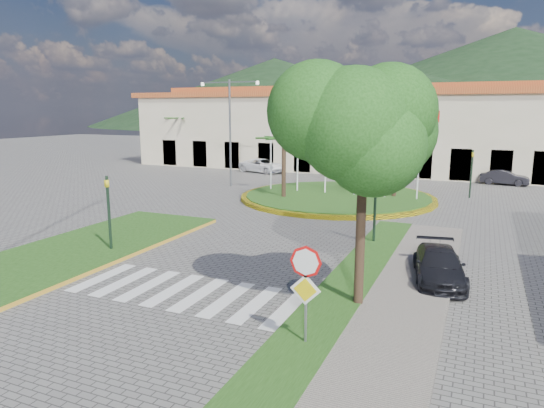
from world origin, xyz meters
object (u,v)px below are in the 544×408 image
at_px(car_dark_b, 505,177).
at_px(white_van, 262,166).
at_px(car_side_right, 439,265).
at_px(deciduous_tree, 364,133).
at_px(roundabout_island, 337,197).
at_px(stop_sign, 306,280).
at_px(car_dark_a, 355,166).

bearing_deg(car_dark_b, white_van, 97.71).
bearing_deg(car_dark_b, car_side_right, 179.50).
bearing_deg(car_side_right, deciduous_tree, -131.10).
relative_size(roundabout_island, stop_sign, 4.79).
xyz_separation_m(white_van, car_side_right, (17.79, -24.26, -0.07)).
distance_m(car_dark_a, car_dark_b, 13.03).
xyz_separation_m(stop_sign, white_van, (-15.19, 30.63, -1.16)).
bearing_deg(car_side_right, roundabout_island, 108.61).
relative_size(stop_sign, car_dark_a, 0.80).
distance_m(stop_sign, deciduous_tree, 4.59).
height_order(car_dark_a, car_side_right, car_side_right).
xyz_separation_m(roundabout_island, stop_sign, (4.90, -20.04, 1.62)).
distance_m(deciduous_tree, white_van, 32.11).
bearing_deg(roundabout_island, deciduous_tree, -72.09).
relative_size(deciduous_tree, car_dark_b, 1.92).
distance_m(deciduous_tree, car_dark_a, 32.54).
height_order(deciduous_tree, car_dark_a, deciduous_tree).
height_order(roundabout_island, car_dark_a, roundabout_island).
bearing_deg(roundabout_island, car_side_right, -61.26).
relative_size(stop_sign, white_van, 0.58).
relative_size(white_van, car_dark_a, 1.37).
height_order(stop_sign, car_dark_b, stop_sign).
distance_m(stop_sign, car_side_right, 6.99).
xyz_separation_m(stop_sign, deciduous_tree, (0.60, 3.04, 3.38)).
xyz_separation_m(deciduous_tree, car_side_right, (2.00, 3.33, -4.61)).
height_order(car_dark_a, car_dark_b, car_dark_b).
distance_m(stop_sign, car_dark_b, 31.74).
xyz_separation_m(stop_sign, car_dark_a, (-7.26, 34.28, -1.23)).
relative_size(stop_sign, car_dark_b, 0.75).
bearing_deg(car_dark_b, stop_sign, 176.13).
relative_size(car_dark_a, car_side_right, 0.85).
bearing_deg(stop_sign, roundabout_island, 103.73).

